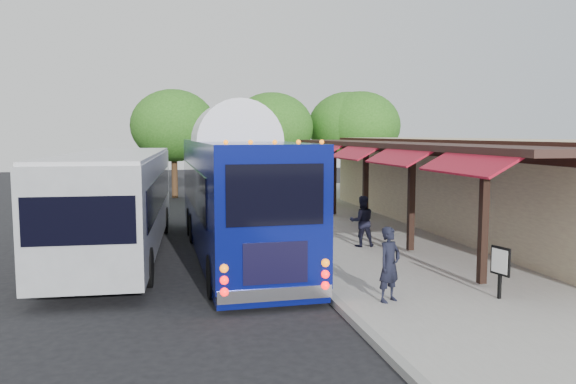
{
  "coord_description": "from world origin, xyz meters",
  "views": [
    {
      "loc": [
        -3.62,
        -15.86,
        3.8
      ],
      "look_at": [
        0.56,
        2.97,
        1.8
      ],
      "focal_mm": 35.0,
      "sensor_mm": 36.0,
      "label": 1
    }
  ],
  "objects": [
    {
      "name": "ped_a",
      "position": [
        1.13,
        -4.66,
        0.97
      ],
      "size": [
        0.72,
        0.63,
        1.65
      ],
      "primitive_type": "imported",
      "rotation": [
        0.0,
        0.0,
        0.49
      ],
      "color": "black",
      "rests_on": "sidewalk"
    },
    {
      "name": "sidewalk",
      "position": [
        5.0,
        4.0,
        0.07
      ],
      "size": [
        10.0,
        40.0,
        0.15
      ],
      "primitive_type": "cube",
      "color": "#9E9B93",
      "rests_on": "ground"
    },
    {
      "name": "ground",
      "position": [
        0.0,
        0.0,
        0.0
      ],
      "size": [
        90.0,
        90.0,
        0.0
      ],
      "primitive_type": "plane",
      "color": "black",
      "rests_on": "ground"
    },
    {
      "name": "ped_c",
      "position": [
        2.14,
        9.07,
        0.97
      ],
      "size": [
        1.0,
        0.53,
        1.64
      ],
      "primitive_type": "imported",
      "rotation": [
        0.0,
        0.0,
        3.28
      ],
      "color": "black",
      "rests_on": "sidewalk"
    },
    {
      "name": "city_bus",
      "position": [
        -5.06,
        2.45,
        1.78
      ],
      "size": [
        3.27,
        12.11,
        3.22
      ],
      "rotation": [
        0.0,
        0.0,
        -0.06
      ],
      "color": "gray",
      "rests_on": "ground"
    },
    {
      "name": "tree_left",
      "position": [
        2.73,
        17.07,
        4.17
      ],
      "size": [
        4.89,
        4.89,
        6.26
      ],
      "color": "#382314",
      "rests_on": "ground"
    },
    {
      "name": "curb",
      "position": [
        0.05,
        4.0,
        0.07
      ],
      "size": [
        0.2,
        40.0,
        0.16
      ],
      "primitive_type": "cube",
      "color": "gray",
      "rests_on": "ground"
    },
    {
      "name": "tree_mid",
      "position": [
        7.79,
        18.0,
        4.29
      ],
      "size": [
        5.03,
        5.03,
        6.44
      ],
      "color": "#382314",
      "rests_on": "ground"
    },
    {
      "name": "tree_right",
      "position": [
        8.38,
        17.48,
        4.29
      ],
      "size": [
        5.03,
        5.03,
        6.44
      ],
      "color": "#382314",
      "rests_on": "ground"
    },
    {
      "name": "ped_d",
      "position": [
        3.4,
        14.0,
        0.96
      ],
      "size": [
        1.06,
        0.62,
        1.62
      ],
      "primitive_type": "imported",
      "rotation": [
        0.0,
        0.0,
        3.16
      ],
      "color": "black",
      "rests_on": "sidewalk"
    },
    {
      "name": "ped_b",
      "position": [
        2.63,
        1.19,
        0.98
      ],
      "size": [
        0.87,
        0.72,
        1.66
      ],
      "primitive_type": "imported",
      "rotation": [
        0.0,
        0.0,
        3.03
      ],
      "color": "black",
      "rests_on": "sidewalk"
    },
    {
      "name": "tree_far",
      "position": [
        -3.0,
        18.14,
        4.28
      ],
      "size": [
        5.02,
        5.02,
        6.43
      ],
      "color": "#382314",
      "rests_on": "ground"
    },
    {
      "name": "station_shelter",
      "position": [
        8.38,
        4.0,
        1.85
      ],
      "size": [
        8.15,
        20.0,
        3.6
      ],
      "color": "tan",
      "rests_on": "ground"
    },
    {
      "name": "sign_board",
      "position": [
        3.61,
        -5.0,
        0.94
      ],
      "size": [
        0.17,
        0.53,
        1.17
      ],
      "rotation": [
        0.0,
        0.0,
        0.24
      ],
      "color": "black",
      "rests_on": "sidewalk"
    },
    {
      "name": "coach_bus",
      "position": [
        -1.45,
        1.46,
        2.06
      ],
      "size": [
        2.7,
        12.08,
        3.84
      ],
      "rotation": [
        0.0,
        0.0,
        0.01
      ],
      "color": "#081061",
      "rests_on": "ground"
    }
  ]
}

